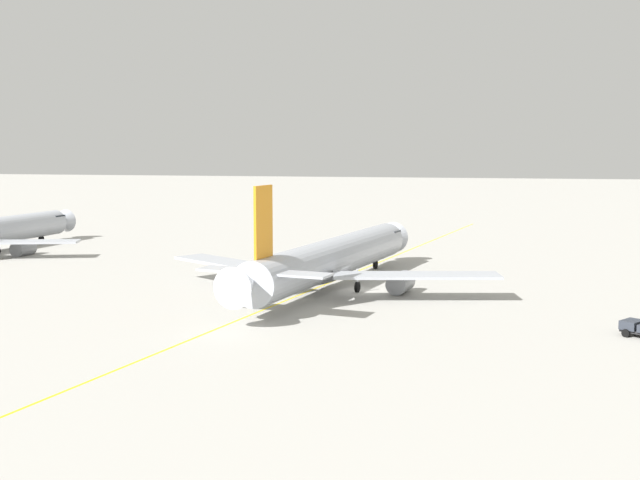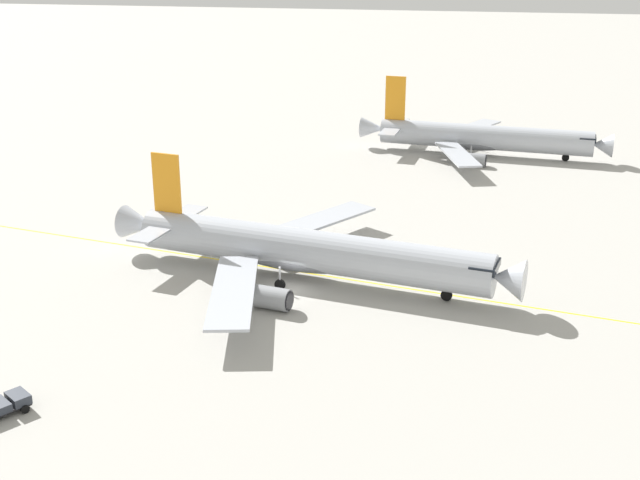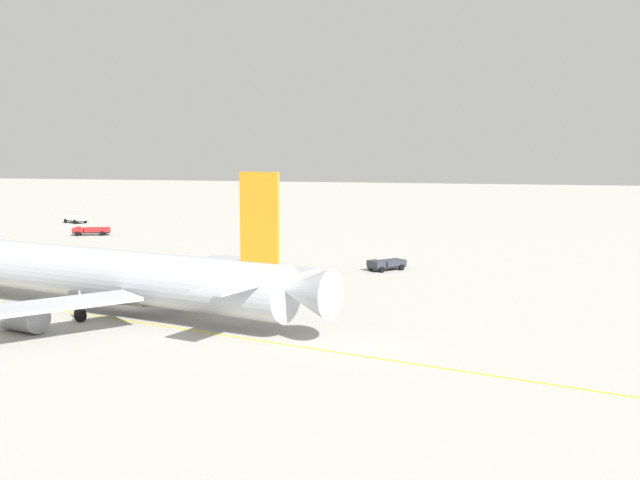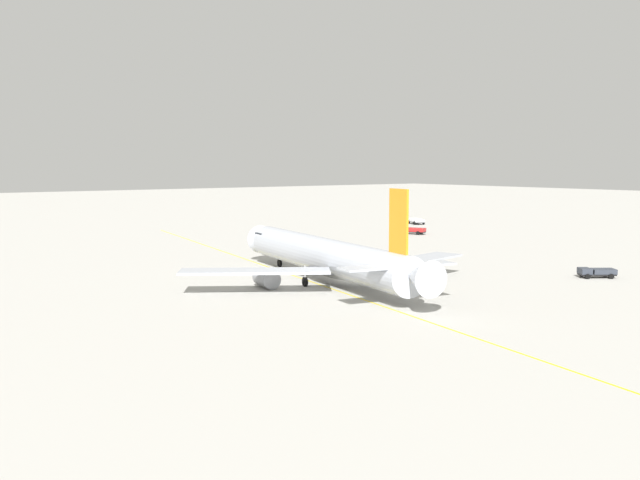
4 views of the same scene
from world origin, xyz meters
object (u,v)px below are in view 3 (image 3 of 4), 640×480
(baggage_truck_truck, at_px, (386,264))
(pushback_tug_truck, at_px, (75,219))
(airliner_main, at_px, (101,276))
(ops_pickup_truck, at_px, (91,230))

(baggage_truck_truck, bearing_deg, pushback_tug_truck, -82.70)
(airliner_main, distance_m, pushback_tug_truck, 85.85)
(pushback_tug_truck, distance_m, ops_pickup_truck, 24.29)
(airliner_main, xyz_separation_m, baggage_truck_truck, (-28.89, 16.92, -2.26))
(pushback_tug_truck, height_order, baggage_truck_truck, pushback_tug_truck)
(airliner_main, height_order, pushback_tug_truck, airliner_main)
(airliner_main, relative_size, baggage_truck_truck, 9.26)
(baggage_truck_truck, bearing_deg, ops_pickup_truck, -75.12)
(airliner_main, distance_m, baggage_truck_truck, 33.56)
(pushback_tug_truck, bearing_deg, ops_pickup_truck, -26.60)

